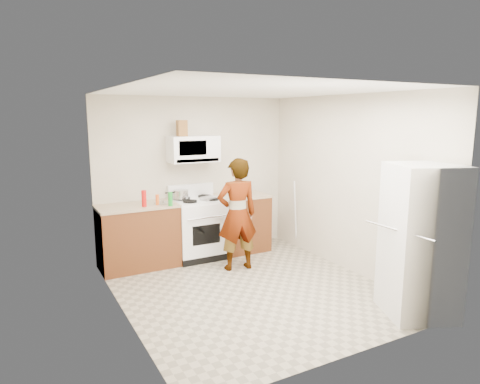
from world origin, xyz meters
TOP-DOWN VIEW (x-y plane):
  - floor at (0.00, 0.00)m, footprint 3.60×3.60m
  - back_wall at (0.00, 1.79)m, footprint 3.20×0.02m
  - right_wall at (1.59, 0.00)m, footprint 0.02×3.60m
  - cabinet_left at (-1.04, 1.49)m, footprint 1.12×0.62m
  - counter_left at (-1.04, 1.49)m, footprint 1.14×0.64m
  - cabinet_right at (0.68, 1.49)m, footprint 0.80×0.62m
  - counter_right at (0.68, 1.49)m, footprint 0.82×0.64m
  - gas_range at (-0.10, 1.48)m, footprint 0.76×0.65m
  - microwave at (-0.10, 1.61)m, footprint 0.76×0.38m
  - person at (0.20, 0.74)m, footprint 0.64×0.46m
  - fridge at (1.30, -1.50)m, footprint 0.92×0.92m
  - kettle at (0.84, 1.66)m, footprint 0.18×0.18m
  - jug at (-0.29, 1.59)m, footprint 0.14×0.14m
  - saucepan at (-0.33, 1.57)m, footprint 0.29×0.29m
  - tray at (0.04, 1.36)m, footprint 0.29×0.24m
  - bottle_spray at (-0.97, 1.34)m, footprint 0.09×0.09m
  - bottle_hot_sauce at (-0.77, 1.36)m, footprint 0.05×0.05m
  - bottle_green_cap at (-0.63, 1.20)m, footprint 0.07×0.07m
  - pot_lid at (-0.67, 1.42)m, footprint 0.31×0.31m
  - broom at (1.54, 1.17)m, footprint 0.21×0.17m

SIDE VIEW (x-z plane):
  - floor at x=0.00m, z-range 0.00..0.00m
  - cabinet_left at x=-1.04m, z-range 0.00..0.90m
  - cabinet_right at x=0.68m, z-range 0.00..0.90m
  - gas_range at x=-0.10m, z-range -0.08..1.05m
  - broom at x=1.54m, z-range 0.01..1.16m
  - person at x=0.20m, z-range 0.00..1.62m
  - fridge at x=1.30m, z-range 0.00..1.70m
  - counter_left at x=-1.04m, z-range 0.90..0.93m
  - counter_right at x=0.68m, z-range 0.90..0.93m
  - pot_lid at x=-0.67m, z-range 0.94..0.95m
  - tray at x=0.04m, z-range 0.93..0.98m
  - bottle_hot_sauce at x=-0.77m, z-range 0.94..1.09m
  - saucepan at x=-0.33m, z-range 0.95..1.08m
  - kettle at x=0.84m, z-range 0.94..1.10m
  - bottle_green_cap at x=-0.63m, z-range 0.94..1.14m
  - bottle_spray at x=-0.97m, z-range 0.94..1.17m
  - back_wall at x=0.00m, z-range 0.00..2.50m
  - right_wall at x=1.59m, z-range 0.00..2.50m
  - microwave at x=-0.10m, z-range 1.50..1.90m
  - jug at x=-0.29m, z-range 1.90..2.14m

